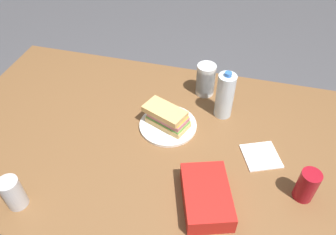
% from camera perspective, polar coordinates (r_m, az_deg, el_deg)
% --- Properties ---
extents(ground_plane, '(8.00, 8.00, 0.00)m').
position_cam_1_polar(ground_plane, '(1.90, -1.57, -18.74)').
color(ground_plane, '#4C4C51').
extents(dining_table, '(1.71, 1.01, 0.73)m').
position_cam_1_polar(dining_table, '(1.36, -2.09, -6.11)').
color(dining_table, brown).
rests_on(dining_table, ground_plane).
extents(paper_plate, '(0.24, 0.24, 0.01)m').
position_cam_1_polar(paper_plate, '(1.35, -0.00, -1.35)').
color(paper_plate, white).
rests_on(paper_plate, dining_table).
extents(sandwich, '(0.20, 0.15, 0.08)m').
position_cam_1_polar(sandwich, '(1.31, -0.18, 0.11)').
color(sandwich, '#DBB26B').
rests_on(sandwich, paper_plate).
extents(soda_can_red, '(0.07, 0.07, 0.12)m').
position_cam_1_polar(soda_can_red, '(1.18, 23.11, -10.87)').
color(soda_can_red, maroon).
rests_on(soda_can_red, dining_table).
extents(chip_bag, '(0.22, 0.27, 0.07)m').
position_cam_1_polar(chip_bag, '(1.11, 6.72, -13.52)').
color(chip_bag, red).
rests_on(chip_bag, dining_table).
extents(water_bottle_tall, '(0.07, 0.07, 0.22)m').
position_cam_1_polar(water_bottle_tall, '(1.36, 9.92, 3.80)').
color(water_bottle_tall, silver).
rests_on(water_bottle_tall, dining_table).
extents(plastic_cup_stack, '(0.08, 0.08, 0.15)m').
position_cam_1_polar(plastic_cup_stack, '(1.48, 6.60, 6.60)').
color(plastic_cup_stack, silver).
rests_on(plastic_cup_stack, dining_table).
extents(soda_can_silver, '(0.07, 0.07, 0.12)m').
position_cam_1_polar(soda_can_silver, '(1.19, -25.47, -11.84)').
color(soda_can_silver, silver).
rests_on(soda_can_silver, dining_table).
extents(paper_napkin, '(0.17, 0.17, 0.01)m').
position_cam_1_polar(paper_napkin, '(1.29, 15.94, -6.50)').
color(paper_napkin, white).
rests_on(paper_napkin, dining_table).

